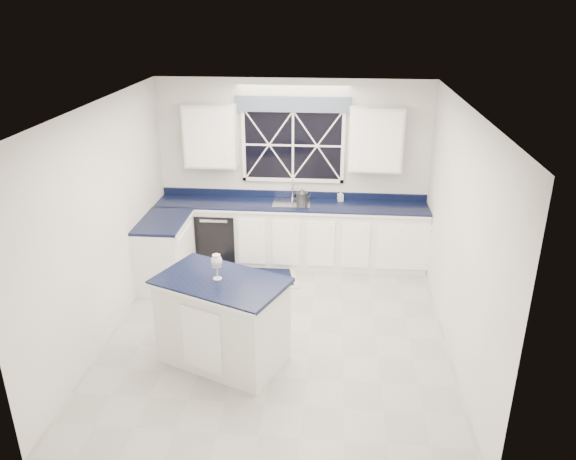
# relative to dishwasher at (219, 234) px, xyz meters

# --- Properties ---
(ground) EXTENTS (4.50, 4.50, 0.00)m
(ground) POSITION_rel_dishwasher_xyz_m (1.10, -1.95, -0.41)
(ground) COLOR #A2A29E
(ground) RESTS_ON ground
(back_wall) EXTENTS (4.00, 0.10, 2.70)m
(back_wall) POSITION_rel_dishwasher_xyz_m (1.10, 0.30, 0.94)
(back_wall) COLOR white
(back_wall) RESTS_ON ground
(base_cabinets) EXTENTS (3.99, 1.60, 0.90)m
(base_cabinets) POSITION_rel_dishwasher_xyz_m (0.77, -0.17, 0.04)
(base_cabinets) COLOR silver
(base_cabinets) RESTS_ON ground
(countertop) EXTENTS (3.98, 0.64, 0.04)m
(countertop) POSITION_rel_dishwasher_xyz_m (1.10, 0.00, 0.51)
(countertop) COLOR black
(countertop) RESTS_ON base_cabinets
(dishwasher) EXTENTS (0.60, 0.58, 0.82)m
(dishwasher) POSITION_rel_dishwasher_xyz_m (0.00, 0.00, 0.00)
(dishwasher) COLOR black
(dishwasher) RESTS_ON ground
(window) EXTENTS (1.65, 0.09, 1.26)m
(window) POSITION_rel_dishwasher_xyz_m (1.10, 0.25, 1.42)
(window) COLOR black
(window) RESTS_ON ground
(upper_cabinets) EXTENTS (3.10, 0.34, 0.90)m
(upper_cabinets) POSITION_rel_dishwasher_xyz_m (1.10, 0.13, 1.49)
(upper_cabinets) COLOR silver
(upper_cabinets) RESTS_ON ground
(faucet) EXTENTS (0.05, 0.20, 0.30)m
(faucet) POSITION_rel_dishwasher_xyz_m (1.10, 0.19, 0.69)
(faucet) COLOR silver
(faucet) RESTS_ON countertop
(island) EXTENTS (1.55, 1.27, 1.00)m
(island) POSITION_rel_dishwasher_xyz_m (0.56, -2.57, 0.09)
(island) COLOR silver
(island) RESTS_ON ground
(rug) EXTENTS (1.42, 1.03, 0.02)m
(rug) POSITION_rel_dishwasher_xyz_m (0.58, -0.60, -0.40)
(rug) COLOR #B3B4AE
(rug) RESTS_ON ground
(kettle) EXTENTS (0.28, 0.21, 0.20)m
(kettle) POSITION_rel_dishwasher_xyz_m (1.25, 0.10, 0.62)
(kettle) COLOR #2C2C2F
(kettle) RESTS_ON countertop
(wine_glass) EXTENTS (0.12, 0.12, 0.28)m
(wine_glass) POSITION_rel_dishwasher_xyz_m (0.53, -2.55, 0.78)
(wine_glass) COLOR silver
(wine_glass) RESTS_ON island
(soap_bottle) EXTENTS (0.10, 0.10, 0.16)m
(soap_bottle) POSITION_rel_dishwasher_xyz_m (1.81, 0.18, 0.61)
(soap_bottle) COLOR silver
(soap_bottle) RESTS_ON countertop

